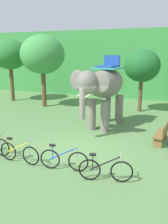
{
  "coord_description": "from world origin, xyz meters",
  "views": [
    {
      "loc": [
        3.81,
        -8.8,
        3.96
      ],
      "look_at": [
        -0.08,
        1.0,
        1.3
      ],
      "focal_mm": 38.49,
      "sensor_mm": 36.0,
      "label": 1
    }
  ],
  "objects_px": {
    "tree_right": "(42,55)",
    "bike_black": "(105,170)",
    "tree_center_left": "(142,66)",
    "elephant": "(104,87)",
    "bike_yellow": "(19,153)",
    "wooden_bench": "(162,133)",
    "tree_far_left": "(10,55)",
    "bike_blue": "(64,160)"
  },
  "relations": [
    {
      "from": "tree_right",
      "to": "bike_black",
      "type": "bearing_deg",
      "value": -49.59
    },
    {
      "from": "bike_yellow",
      "to": "wooden_bench",
      "type": "relative_size",
      "value": 1.11
    },
    {
      "from": "tree_right",
      "to": "bike_black",
      "type": "distance_m",
      "value": 11.72
    },
    {
      "from": "tree_right",
      "to": "elephant",
      "type": "distance_m",
      "value": 6.69
    },
    {
      "from": "bike_blue",
      "to": "tree_far_left",
      "type": "bearing_deg",
      "value": 135.05
    },
    {
      "from": "wooden_bench",
      "to": "tree_center_left",
      "type": "bearing_deg",
      "value": 108.44
    },
    {
      "from": "tree_center_left",
      "to": "tree_far_left",
      "type": "bearing_deg",
      "value": -179.32
    },
    {
      "from": "tree_far_left",
      "to": "tree_right",
      "type": "xyz_separation_m",
      "value": [
        3.57,
        -0.94,
        0.04
      ]
    },
    {
      "from": "bike_yellow",
      "to": "bike_black",
      "type": "xyz_separation_m",
      "value": [
        3.3,
        -0.09,
        0.0
      ]
    },
    {
      "from": "tree_right",
      "to": "bike_yellow",
      "type": "height_order",
      "value": "tree_right"
    },
    {
      "from": "tree_center_left",
      "to": "elephant",
      "type": "bearing_deg",
      "value": -105.69
    },
    {
      "from": "elephant",
      "to": "bike_yellow",
      "type": "distance_m",
      "value": 5.66
    },
    {
      "from": "tree_center_left",
      "to": "elephant",
      "type": "relative_size",
      "value": 0.98
    },
    {
      "from": "tree_center_left",
      "to": "bike_blue",
      "type": "distance_m",
      "value": 9.86
    },
    {
      "from": "tree_far_left",
      "to": "bike_blue",
      "type": "bearing_deg",
      "value": -44.95
    },
    {
      "from": "tree_far_left",
      "to": "bike_black",
      "type": "height_order",
      "value": "tree_far_left"
    },
    {
      "from": "tree_center_left",
      "to": "bike_yellow",
      "type": "distance_m",
      "value": 10.28
    },
    {
      "from": "tree_far_left",
      "to": "bike_black",
      "type": "relative_size",
      "value": 2.93
    },
    {
      "from": "bike_yellow",
      "to": "wooden_bench",
      "type": "distance_m",
      "value": 6.12
    },
    {
      "from": "bike_blue",
      "to": "bike_black",
      "type": "height_order",
      "value": "same"
    },
    {
      "from": "elephant",
      "to": "bike_black",
      "type": "xyz_separation_m",
      "value": [
        1.7,
        -5.21,
        -1.82
      ]
    },
    {
      "from": "tree_right",
      "to": "bike_blue",
      "type": "height_order",
      "value": "tree_right"
    },
    {
      "from": "bike_yellow",
      "to": "tree_center_left",
      "type": "bearing_deg",
      "value": 73.42
    },
    {
      "from": "elephant",
      "to": "bike_black",
      "type": "distance_m",
      "value": 5.77
    },
    {
      "from": "bike_blue",
      "to": "bike_yellow",
      "type": "bearing_deg",
      "value": -177.17
    },
    {
      "from": "tree_far_left",
      "to": "bike_black",
      "type": "bearing_deg",
      "value": -41.16
    },
    {
      "from": "bike_black",
      "to": "bike_blue",
      "type": "bearing_deg",
      "value": 173.28
    },
    {
      "from": "tree_far_left",
      "to": "wooden_bench",
      "type": "relative_size",
      "value": 3.19
    },
    {
      "from": "bike_yellow",
      "to": "bike_blue",
      "type": "relative_size",
      "value": 1.01
    },
    {
      "from": "bike_black",
      "to": "wooden_bench",
      "type": "distance_m",
      "value": 4.25
    },
    {
      "from": "tree_far_left",
      "to": "elephant",
      "type": "relative_size",
      "value": 1.16
    },
    {
      "from": "tree_center_left",
      "to": "wooden_bench",
      "type": "relative_size",
      "value": 2.7
    },
    {
      "from": "tree_right",
      "to": "tree_center_left",
      "type": "relative_size",
      "value": 1.24
    },
    {
      "from": "bike_blue",
      "to": "wooden_bench",
      "type": "bearing_deg",
      "value": 52.52
    },
    {
      "from": "tree_right",
      "to": "bike_blue",
      "type": "relative_size",
      "value": 3.03
    },
    {
      "from": "bike_yellow",
      "to": "bike_blue",
      "type": "height_order",
      "value": "same"
    },
    {
      "from": "tree_center_left",
      "to": "bike_blue",
      "type": "xyz_separation_m",
      "value": [
        -1.07,
        -9.43,
        -2.67
      ]
    },
    {
      "from": "tree_right",
      "to": "elephant",
      "type": "xyz_separation_m",
      "value": [
        5.58,
        -3.35,
        -1.54
      ]
    },
    {
      "from": "bike_yellow",
      "to": "bike_black",
      "type": "relative_size",
      "value": 1.02
    },
    {
      "from": "elephant",
      "to": "bike_yellow",
      "type": "height_order",
      "value": "elephant"
    },
    {
      "from": "tree_right",
      "to": "wooden_bench",
      "type": "distance_m",
      "value": 10.33
    },
    {
      "from": "tree_far_left",
      "to": "elephant",
      "type": "height_order",
      "value": "tree_far_left"
    }
  ]
}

